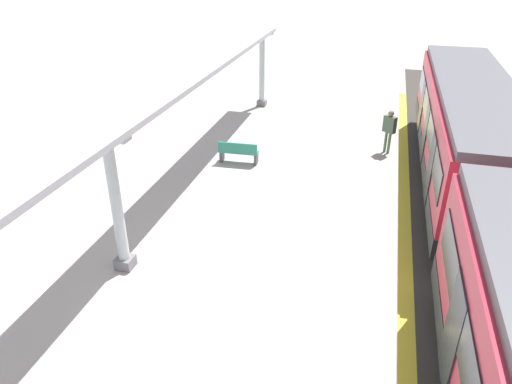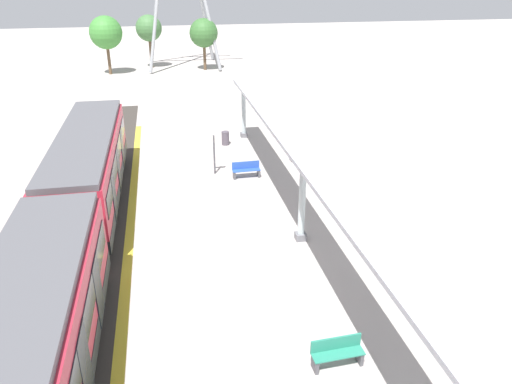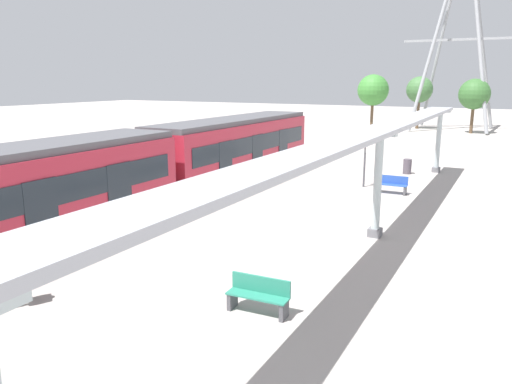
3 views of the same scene
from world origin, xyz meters
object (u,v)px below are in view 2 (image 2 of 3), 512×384
(canopy_pillar_third, at_px, (244,110))
(platform_info_sign, at_px, (214,151))
(train_near_carriage, at_px, (26,369))
(canopy_pillar_second, at_px, (302,199))
(bench_mid_platform, at_px, (337,352))
(bench_near_end, at_px, (246,169))
(trash_bin, at_px, (225,138))
(train_far_carriage, at_px, (90,167))

(canopy_pillar_third, xyz_separation_m, platform_info_sign, (-2.67, -6.10, -0.53))
(train_near_carriage, relative_size, canopy_pillar_second, 3.39)
(bench_mid_platform, bearing_deg, bench_near_end, 90.55)
(train_near_carriage, bearing_deg, canopy_pillar_third, 67.89)
(bench_near_end, bearing_deg, trash_bin, 93.76)
(train_near_carriage, height_order, canopy_pillar_second, canopy_pillar_second)
(train_far_carriage, distance_m, bench_near_end, 8.05)
(train_near_carriage, distance_m, train_far_carriage, 12.99)
(bench_near_end, distance_m, bench_mid_platform, 14.12)
(canopy_pillar_second, distance_m, bench_near_end, 7.30)
(platform_info_sign, bearing_deg, canopy_pillar_third, 66.41)
(bench_near_end, relative_size, platform_info_sign, 0.69)
(train_near_carriage, distance_m, canopy_pillar_second, 11.65)
(train_near_carriage, relative_size, train_far_carriage, 1.00)
(canopy_pillar_second, bearing_deg, train_far_carriage, 148.67)
(train_far_carriage, xyz_separation_m, bench_near_end, (7.74, 1.73, -1.39))
(train_far_carriage, bearing_deg, platform_info_sign, 22.72)
(trash_bin, bearing_deg, canopy_pillar_third, 43.22)
(train_far_carriage, height_order, canopy_pillar_third, canopy_pillar_third)
(train_near_carriage, bearing_deg, canopy_pillar_second, 40.95)
(canopy_pillar_second, height_order, bench_near_end, canopy_pillar_second)
(train_far_carriage, bearing_deg, trash_bin, 44.84)
(train_far_carriage, bearing_deg, canopy_pillar_third, 44.59)
(train_far_carriage, xyz_separation_m, canopy_pillar_third, (8.80, 8.67, 0.03))
(train_near_carriage, xyz_separation_m, canopy_pillar_second, (8.80, 7.63, 0.03))
(train_far_carriage, xyz_separation_m, platform_info_sign, (6.13, 2.57, -0.50))
(canopy_pillar_third, distance_m, platform_info_sign, 6.68)
(train_far_carriage, xyz_separation_m, trash_bin, (7.37, 7.33, -1.39))
(bench_near_end, relative_size, trash_bin, 1.73)
(train_far_carriage, relative_size, trash_bin, 14.22)
(trash_bin, bearing_deg, canopy_pillar_second, -83.57)
(bench_mid_platform, relative_size, platform_info_sign, 0.69)
(trash_bin, relative_size, platform_info_sign, 0.40)
(canopy_pillar_second, distance_m, platform_info_sign, 8.38)
(bench_mid_platform, relative_size, trash_bin, 1.74)
(canopy_pillar_third, distance_m, bench_near_end, 7.16)
(canopy_pillar_second, relative_size, bench_near_end, 2.42)
(train_far_carriage, xyz_separation_m, canopy_pillar_second, (8.80, -5.36, 0.03))
(canopy_pillar_third, relative_size, platform_info_sign, 1.66)
(train_far_carriage, bearing_deg, bench_mid_platform, -57.59)
(bench_mid_platform, distance_m, trash_bin, 19.73)
(train_near_carriage, distance_m, bench_mid_platform, 8.01)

